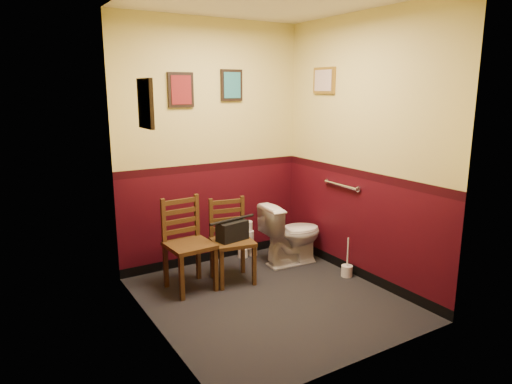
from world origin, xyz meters
TOP-DOWN VIEW (x-y plane):
  - floor at (0.00, 0.00)m, footprint 2.20×2.40m
  - wall_back at (0.00, 1.20)m, footprint 2.20×0.00m
  - wall_front at (0.00, -1.20)m, footprint 2.20×0.00m
  - wall_left at (-1.10, 0.00)m, footprint 0.00×2.40m
  - wall_right at (1.10, 0.00)m, footprint 0.00×2.40m
  - grab_bar at (1.07, 0.25)m, footprint 0.05×0.56m
  - framed_print_back_a at (-0.35, 1.18)m, footprint 0.28×0.04m
  - framed_print_back_b at (0.25, 1.18)m, footprint 0.26×0.04m
  - framed_print_left at (-1.08, 0.10)m, footprint 0.04×0.30m
  - framed_print_right at (1.08, 0.60)m, footprint 0.04×0.34m
  - toilet at (0.72, 0.65)m, footprint 0.73×0.44m
  - toilet_brush at (1.00, 0.02)m, footprint 0.12×0.12m
  - chair_left at (-0.55, 0.64)m, footprint 0.45×0.45m
  - chair_right at (-0.09, 0.59)m, footprint 0.46×0.46m
  - handbag at (-0.10, 0.55)m, footprint 0.34×0.21m
  - tp_stack at (0.40, 1.09)m, footprint 0.25×0.15m

SIDE VIEW (x-z plane):
  - floor at x=0.00m, z-range 0.00..0.00m
  - toilet_brush at x=1.00m, z-range -0.15..0.28m
  - tp_stack at x=0.40m, z-range -0.03..0.40m
  - toilet at x=0.72m, z-range 0.00..0.70m
  - chair_right at x=-0.09m, z-range 0.00..0.86m
  - chair_left at x=-0.55m, z-range 0.00..0.92m
  - handbag at x=-0.10m, z-range 0.43..0.66m
  - grab_bar at x=1.07m, z-range 0.92..0.98m
  - wall_back at x=0.00m, z-range 0.00..2.70m
  - wall_front at x=0.00m, z-range 0.00..2.70m
  - wall_left at x=-1.10m, z-range 0.00..2.70m
  - wall_right at x=1.10m, z-range 0.00..2.70m
  - framed_print_left at x=-1.08m, z-range 1.66..2.04m
  - framed_print_back_a at x=-0.35m, z-range 1.77..2.13m
  - framed_print_back_b at x=0.25m, z-range 1.83..2.17m
  - framed_print_right at x=1.08m, z-range 1.91..2.19m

